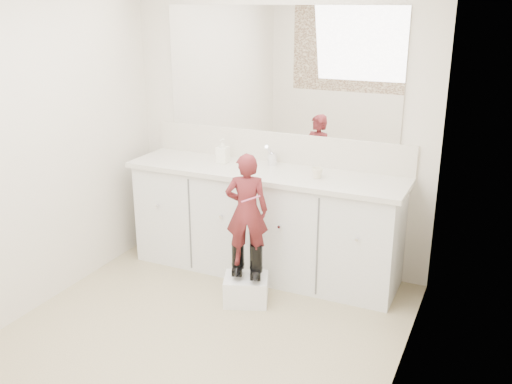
% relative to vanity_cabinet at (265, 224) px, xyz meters
% --- Properties ---
extents(floor, '(3.00, 3.00, 0.00)m').
position_rel_vanity_cabinet_xyz_m(floor, '(0.00, -1.23, -0.42)').
color(floor, '#8A795A').
rests_on(floor, ground).
extents(wall_back, '(2.60, 0.00, 2.60)m').
position_rel_vanity_cabinet_xyz_m(wall_back, '(0.00, 0.27, 0.77)').
color(wall_back, beige).
rests_on(wall_back, floor).
extents(wall_left, '(0.00, 3.00, 3.00)m').
position_rel_vanity_cabinet_xyz_m(wall_left, '(-1.30, -1.23, 0.78)').
color(wall_left, beige).
rests_on(wall_left, floor).
extents(wall_right, '(0.00, 3.00, 3.00)m').
position_rel_vanity_cabinet_xyz_m(wall_right, '(1.30, -1.23, 0.78)').
color(wall_right, beige).
rests_on(wall_right, floor).
extents(vanity_cabinet, '(2.20, 0.55, 0.85)m').
position_rel_vanity_cabinet_xyz_m(vanity_cabinet, '(0.00, 0.00, 0.00)').
color(vanity_cabinet, silver).
rests_on(vanity_cabinet, floor).
extents(countertop, '(2.28, 0.58, 0.04)m').
position_rel_vanity_cabinet_xyz_m(countertop, '(0.00, -0.01, 0.45)').
color(countertop, beige).
rests_on(countertop, vanity_cabinet).
extents(backsplash, '(2.28, 0.03, 0.25)m').
position_rel_vanity_cabinet_xyz_m(backsplash, '(0.00, 0.26, 0.59)').
color(backsplash, beige).
rests_on(backsplash, countertop).
extents(mirror, '(2.00, 0.02, 1.00)m').
position_rel_vanity_cabinet_xyz_m(mirror, '(0.00, 0.26, 1.22)').
color(mirror, white).
rests_on(mirror, wall_back).
extents(faucet, '(0.08, 0.08, 0.10)m').
position_rel_vanity_cabinet_xyz_m(faucet, '(0.00, 0.15, 0.52)').
color(faucet, silver).
rests_on(faucet, countertop).
extents(cup, '(0.11, 0.11, 0.08)m').
position_rel_vanity_cabinet_xyz_m(cup, '(0.45, -0.05, 0.51)').
color(cup, beige).
rests_on(cup, countertop).
extents(soap_bottle, '(0.09, 0.10, 0.20)m').
position_rel_vanity_cabinet_xyz_m(soap_bottle, '(-0.41, 0.05, 0.56)').
color(soap_bottle, white).
rests_on(soap_bottle, countertop).
extents(step_stool, '(0.40, 0.37, 0.21)m').
position_rel_vanity_cabinet_xyz_m(step_stool, '(0.09, -0.55, -0.32)').
color(step_stool, white).
rests_on(step_stool, floor).
extents(boot_left, '(0.16, 0.20, 0.27)m').
position_rel_vanity_cabinet_xyz_m(boot_left, '(0.01, -0.53, -0.08)').
color(boot_left, black).
rests_on(boot_left, step_stool).
extents(boot_right, '(0.16, 0.20, 0.27)m').
position_rel_vanity_cabinet_xyz_m(boot_right, '(0.16, -0.53, -0.08)').
color(boot_right, black).
rests_on(boot_right, step_stool).
extents(toddler, '(0.36, 0.30, 0.85)m').
position_rel_vanity_cabinet_xyz_m(toddler, '(0.09, -0.53, 0.31)').
color(toddler, maroon).
rests_on(toddler, step_stool).
extents(toothbrush, '(0.13, 0.06, 0.06)m').
position_rel_vanity_cabinet_xyz_m(toothbrush, '(0.16, -0.61, 0.43)').
color(toothbrush, '#CF507A').
rests_on(toothbrush, toddler).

